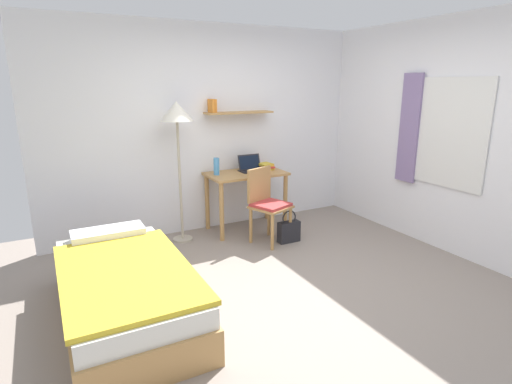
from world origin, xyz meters
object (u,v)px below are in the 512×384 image
bed (125,291)px  desk_chair (267,202)px  book_stack (266,166)px  desk (246,184)px  standing_lamp (177,120)px  laptop (251,167)px  handbag (289,231)px  water_bottle (216,166)px

bed → desk_chair: desk_chair is taller
book_stack → desk: bearing=-169.8°
standing_lamp → book_stack: bearing=2.5°
laptop → handbag: 1.01m
standing_lamp → handbag: standing_lamp is taller
book_stack → handbag: size_ratio=0.62×
laptop → desk_chair: bearing=-97.9°
bed → handbag: 2.22m
handbag → water_bottle: bearing=131.4°
water_bottle → book_stack: 0.71m
bed → standing_lamp: standing_lamp is taller
bed → desk: (1.83, 1.44, 0.38)m
water_bottle → handbag: size_ratio=0.54×
desk → standing_lamp: 1.23m
desk_chair → laptop: 0.67m
desk → desk_chair: 0.53m
desk → book_stack: size_ratio=4.01×
desk_chair → handbag: (0.23, -0.15, -0.36)m
desk → desk_chair: size_ratio=1.11×
standing_lamp → book_stack: size_ratio=6.73×
desk_chair → standing_lamp: standing_lamp is taller
standing_lamp → laptop: standing_lamp is taller
standing_lamp → bed: bearing=-123.3°
desk → water_bottle: (-0.38, 0.06, 0.26)m
desk → standing_lamp: bearing=179.7°
laptop → book_stack: size_ratio=1.27×
laptop → book_stack: bearing=-3.4°
desk_chair → water_bottle: bearing=125.7°
water_bottle → desk_chair: bearing=-54.3°
bed → water_bottle: (1.45, 1.50, 0.63)m
bed → book_stack: bearing=34.8°
standing_lamp → water_bottle: (0.50, 0.05, -0.60)m
laptop → water_bottle: size_ratio=1.47×
standing_lamp → desk_chair: bearing=-29.8°
desk → handbag: bearing=-69.4°
bed → desk_chair: (1.86, 0.93, 0.26)m
book_stack → standing_lamp: bearing=-177.5°
desk → laptop: bearing=33.9°
standing_lamp → desk: bearing=-0.3°
desk → handbag: (0.25, -0.66, -0.48)m
book_stack → handbag: bearing=-95.9°
handbag → desk_chair: bearing=146.5°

